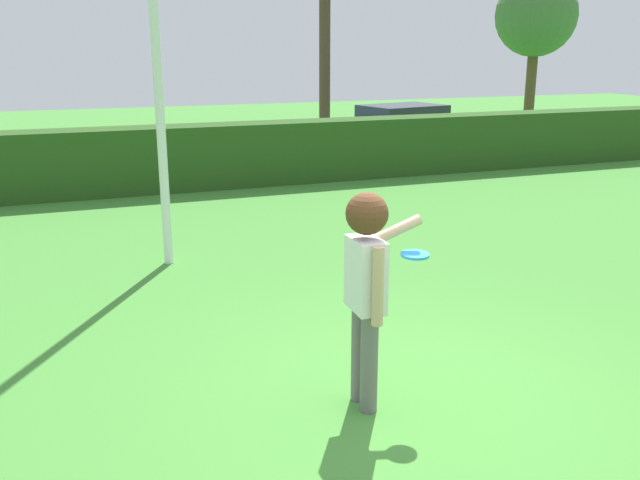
# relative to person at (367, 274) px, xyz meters

# --- Properties ---
(ground_plane) EXTENTS (60.00, 60.00, 0.00)m
(ground_plane) POSITION_rel_person_xyz_m (0.43, 0.03, -1.13)
(ground_plane) COLOR #438A34
(person) EXTENTS (0.76, 0.56, 1.79)m
(person) POSITION_rel_person_xyz_m (0.00, 0.00, 0.00)
(person) COLOR slate
(person) RESTS_ON ground
(frisbee) EXTENTS (0.23, 0.23, 0.03)m
(frisbee) POSITION_rel_person_xyz_m (0.45, 0.06, 0.09)
(frisbee) COLOR #268CE5
(hedge_row) EXTENTS (29.45, 0.90, 1.30)m
(hedge_row) POSITION_rel_person_xyz_m (0.43, 9.53, -0.49)
(hedge_row) COLOR #274C19
(hedge_row) RESTS_ON ground
(parked_car_blue) EXTENTS (4.46, 2.53, 1.25)m
(parked_car_blue) POSITION_rel_person_xyz_m (7.08, 12.99, -0.45)
(parked_car_blue) COLOR #263FA5
(parked_car_blue) RESTS_ON ground
(oak_tree) EXTENTS (2.91, 2.91, 5.36)m
(oak_tree) POSITION_rel_person_xyz_m (14.47, 17.05, 2.73)
(oak_tree) COLOR brown
(oak_tree) RESTS_ON ground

